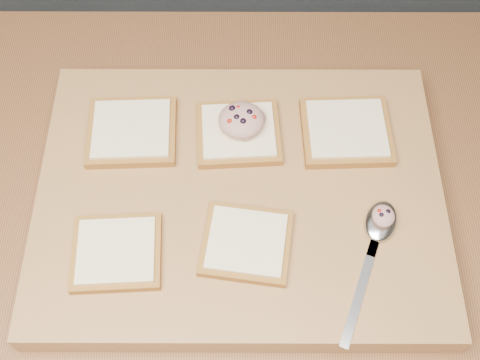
# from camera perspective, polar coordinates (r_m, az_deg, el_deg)

# --- Properties ---
(island_counter) EXTENTS (2.00, 0.80, 0.90)m
(island_counter) POSITION_cam_1_polar(r_m,az_deg,el_deg) (1.24, 5.73, -13.34)
(island_counter) COLOR slate
(island_counter) RESTS_ON ground
(cutting_board) EXTENTS (0.54, 0.41, 0.04)m
(cutting_board) POSITION_cam_1_polar(r_m,az_deg,el_deg) (0.81, 0.00, -1.57)
(cutting_board) COLOR #B4874D
(cutting_board) RESTS_ON island_counter
(bread_far_left) EXTENTS (0.12, 0.12, 0.02)m
(bread_far_left) POSITION_cam_1_polar(r_m,az_deg,el_deg) (0.85, -10.22, 4.57)
(bread_far_left) COLOR #A16729
(bread_far_left) RESTS_ON cutting_board
(bread_far_center) EXTENTS (0.12, 0.11, 0.02)m
(bread_far_center) POSITION_cam_1_polar(r_m,az_deg,el_deg) (0.83, -0.14, 4.49)
(bread_far_center) COLOR #A16729
(bread_far_center) RESTS_ON cutting_board
(bread_far_right) EXTENTS (0.13, 0.12, 0.02)m
(bread_far_right) POSITION_cam_1_polar(r_m,az_deg,el_deg) (0.85, 10.05, 4.58)
(bread_far_right) COLOR #A16729
(bread_far_right) RESTS_ON cutting_board
(bread_near_left) EXTENTS (0.11, 0.11, 0.02)m
(bread_near_left) POSITION_cam_1_polar(r_m,az_deg,el_deg) (0.76, -11.62, -6.72)
(bread_near_left) COLOR #A16729
(bread_near_left) RESTS_ON cutting_board
(bread_near_center) EXTENTS (0.12, 0.11, 0.02)m
(bread_near_center) POSITION_cam_1_polar(r_m,az_deg,el_deg) (0.75, 0.62, -5.99)
(bread_near_center) COLOR #A16729
(bread_near_center) RESTS_ON cutting_board
(tuna_salad_dollop) EXTENTS (0.06, 0.06, 0.03)m
(tuna_salad_dollop) POSITION_cam_1_polar(r_m,az_deg,el_deg) (0.82, 0.14, 5.73)
(tuna_salad_dollop) COLOR tan
(tuna_salad_dollop) RESTS_ON bread_far_center
(spoon) EXTENTS (0.09, 0.20, 0.01)m
(spoon) POSITION_cam_1_polar(r_m,az_deg,el_deg) (0.78, 12.95, -4.74)
(spoon) COLOR silver
(spoon) RESTS_ON cutting_board
(spoon_salad) EXTENTS (0.03, 0.03, 0.02)m
(spoon_salad) POSITION_cam_1_polar(r_m,az_deg,el_deg) (0.77, 13.44, -3.31)
(spoon_salad) COLOR tan
(spoon_salad) RESTS_ON spoon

